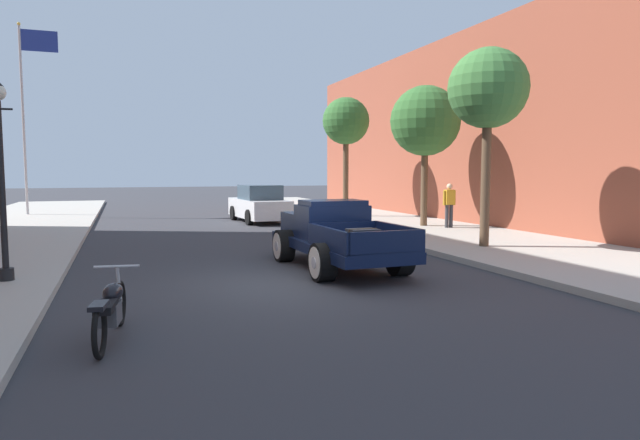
% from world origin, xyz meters
% --- Properties ---
extents(ground_plane, '(140.00, 140.00, 0.00)m').
position_xyz_m(ground_plane, '(0.00, 0.00, 0.00)').
color(ground_plane, '#333338').
extents(sidewalk_right, '(5.50, 64.00, 0.15)m').
position_xyz_m(sidewalk_right, '(7.25, 0.00, 0.07)').
color(sidewalk_right, '#ADA89E').
rests_on(sidewalk_right, ground).
extents(building_right_storefront, '(12.00, 28.00, 8.01)m').
position_xyz_m(building_right_storefront, '(16.00, 10.96, 4.00)').
color(building_right_storefront, brown).
rests_on(building_right_storefront, ground).
extents(hotrod_truck_navy, '(2.27, 4.97, 1.58)m').
position_xyz_m(hotrod_truck_navy, '(1.41, 1.54, 0.75)').
color(hotrod_truck_navy, '#0F1938').
rests_on(hotrod_truck_navy, ground).
extents(motorcycle_parked, '(0.63, 2.10, 0.93)m').
position_xyz_m(motorcycle_parked, '(-3.48, -2.85, 0.44)').
color(motorcycle_parked, black).
rests_on(motorcycle_parked, ground).
extents(car_background_white, '(2.07, 4.40, 1.65)m').
position_xyz_m(car_background_white, '(2.43, 13.36, 0.77)').
color(car_background_white, silver).
rests_on(car_background_white, ground).
extents(pedestrian_sidewalk_right, '(0.53, 0.22, 1.65)m').
position_xyz_m(pedestrian_sidewalk_right, '(8.21, 7.13, 1.09)').
color(pedestrian_sidewalk_right, '#333338').
rests_on(pedestrian_sidewalk_right, sidewalk_right).
extents(street_lamp_near, '(0.50, 0.32, 3.85)m').
position_xyz_m(street_lamp_near, '(-5.46, 1.41, 2.39)').
color(street_lamp_near, black).
rests_on(street_lamp_near, sidewalk_left).
extents(flagpole, '(1.74, 0.16, 9.16)m').
position_xyz_m(flagpole, '(-7.46, 19.49, 5.77)').
color(flagpole, '#B2B2B7').
rests_on(flagpole, sidewalk_left).
extents(street_tree_nearest, '(2.21, 2.21, 5.50)m').
position_xyz_m(street_tree_nearest, '(6.31, 2.39, 4.49)').
color(street_tree_nearest, brown).
rests_on(street_tree_nearest, sidewalk_right).
extents(street_tree_second, '(2.68, 2.68, 5.37)m').
position_xyz_m(street_tree_second, '(7.71, 8.11, 4.15)').
color(street_tree_second, brown).
rests_on(street_tree_second, sidewalk_right).
extents(street_tree_third, '(2.19, 2.19, 5.54)m').
position_xyz_m(street_tree_third, '(6.62, 13.44, 4.53)').
color(street_tree_third, brown).
rests_on(street_tree_third, sidewalk_right).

